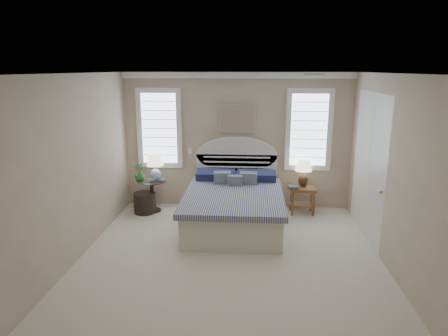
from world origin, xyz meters
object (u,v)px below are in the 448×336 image
bed (234,204)px  floor_pot (145,203)px  side_table_left (152,193)px  lamp_left (155,165)px  lamp_right (303,170)px  nightstand_right (302,194)px

bed → floor_pot: bearing=164.0°
side_table_left → floor_pot: bearing=-147.5°
bed → lamp_left: bearing=159.4°
bed → side_table_left: (-1.65, 0.59, 0.00)m
floor_pot → lamp_right: bearing=4.9°
lamp_right → nightstand_right: bearing=-93.4°
floor_pot → lamp_right: lamp_right is taller
bed → floor_pot: 1.86m
side_table_left → floor_pot: (-0.13, -0.08, -0.19)m
nightstand_right → lamp_right: 0.48m
nightstand_right → lamp_left: (-2.86, -0.11, 0.57)m
nightstand_right → bed: bearing=-152.0°
nightstand_right → lamp_left: lamp_left is taller
bed → nightstand_right: (1.30, 0.69, 0.00)m
bed → lamp_right: size_ratio=4.23×
side_table_left → floor_pot: side_table_left is taller
bed → lamp_right: 1.59m
bed → floor_pot: (-1.78, 0.51, -0.19)m
side_table_left → lamp_left: lamp_left is taller
lamp_left → side_table_left: bearing=176.5°
side_table_left → nightstand_right: bearing=1.9°
side_table_left → lamp_left: 0.58m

